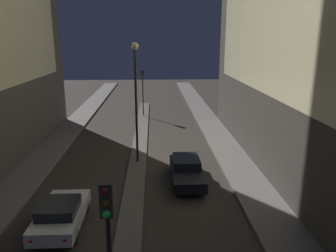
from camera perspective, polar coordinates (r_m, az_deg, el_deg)
The scene contains 6 objects.
median_strip at distance 24.96m, azimuth -5.12°, elevation -4.77°, with size 1.19×39.14×0.12m.
traffic_light_near at distance 8.77m, azimuth -10.37°, elevation -17.85°, with size 0.32×0.42×5.04m.
traffic_light_mid at distance 36.21m, azimuth -4.43°, elevation 7.58°, with size 0.32×0.42×5.04m.
street_lamp at distance 21.89m, azimuth -5.66°, elevation 7.19°, with size 0.50×0.50×8.14m.
car_left_lane at distance 16.26m, azimuth -18.16°, elevation -14.36°, with size 1.93×4.07×1.41m.
car_right_lane at distance 20.08m, azimuth 3.26°, elevation -7.70°, with size 1.85×4.68×1.47m.
Camera 1 is at (1.18, -2.88, 8.53)m, focal length 35.00 mm.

